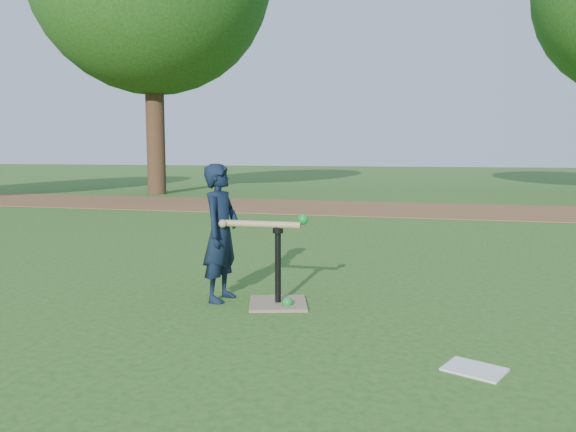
# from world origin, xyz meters

# --- Properties ---
(ground) EXTENTS (80.00, 80.00, 0.00)m
(ground) POSITION_xyz_m (0.00, 0.00, 0.00)
(ground) COLOR #285116
(ground) RESTS_ON ground
(dirt_strip) EXTENTS (24.00, 3.00, 0.01)m
(dirt_strip) POSITION_xyz_m (0.00, 7.50, 0.01)
(dirt_strip) COLOR brown
(dirt_strip) RESTS_ON ground
(child) EXTENTS (0.29, 0.41, 1.07)m
(child) POSITION_xyz_m (-0.20, 0.08, 0.54)
(child) COLOR black
(child) RESTS_ON ground
(wiffle_ball_ground) EXTENTS (0.08, 0.08, 0.08)m
(wiffle_ball_ground) POSITION_xyz_m (0.35, -0.00, 0.04)
(wiffle_ball_ground) COLOR #0D8F27
(wiffle_ball_ground) RESTS_ON ground
(clipboard) EXTENTS (0.37, 0.33, 0.01)m
(clipboard) POSITION_xyz_m (1.63, -0.92, 0.01)
(clipboard) COLOR silver
(clipboard) RESTS_ON ground
(batting_tee) EXTENTS (0.53, 0.53, 0.61)m
(batting_tee) POSITION_xyz_m (0.26, 0.05, 0.11)
(batting_tee) COLOR #867055
(batting_tee) RESTS_ON ground
(swing_action) EXTENTS (0.67, 0.18, 0.11)m
(swing_action) POSITION_xyz_m (0.17, 0.04, 0.63)
(swing_action) COLOR tan
(swing_action) RESTS_ON ground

